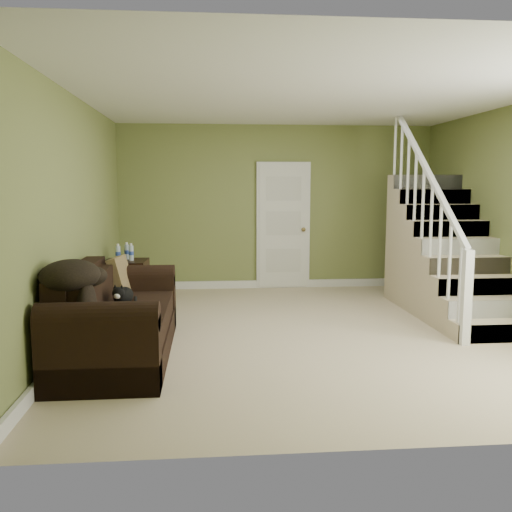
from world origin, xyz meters
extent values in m
cube|color=#C0B18B|center=(0.00, 0.00, 0.00)|extent=(5.00, 5.50, 0.01)
cube|color=white|center=(0.00, 0.00, 2.60)|extent=(5.00, 5.50, 0.01)
cube|color=olive|center=(0.00, 2.75, 1.30)|extent=(5.00, 0.04, 2.60)
cube|color=olive|center=(0.00, -2.75, 1.30)|extent=(5.00, 0.04, 2.60)
cube|color=olive|center=(-2.50, 0.00, 1.30)|extent=(0.04, 5.50, 2.60)
cube|color=white|center=(0.00, 2.72, 0.06)|extent=(5.00, 0.04, 0.12)
cube|color=white|center=(-2.47, 0.00, 0.06)|extent=(0.04, 5.50, 0.12)
cube|color=white|center=(0.10, 2.71, 1.01)|extent=(0.86, 0.05, 2.02)
cube|color=white|center=(0.10, 2.69, 1.00)|extent=(0.78, 0.04, 1.96)
sphere|color=olive|center=(0.42, 2.65, 0.95)|extent=(0.07, 0.07, 0.07)
cube|color=#C0B18B|center=(2.00, -0.46, 0.10)|extent=(1.00, 0.27, 0.20)
cylinder|color=white|center=(1.55, -0.46, 0.65)|extent=(0.04, 0.04, 0.90)
cube|color=#C0B18B|center=(2.00, -0.19, 0.20)|extent=(1.00, 0.27, 0.40)
cylinder|color=white|center=(1.55, -0.19, 0.85)|extent=(0.04, 0.04, 0.90)
cube|color=#C0B18B|center=(2.00, 0.08, 0.30)|extent=(1.00, 0.27, 0.60)
cylinder|color=white|center=(1.55, 0.08, 1.05)|extent=(0.04, 0.04, 0.90)
cube|color=#C0B18B|center=(2.00, 0.35, 0.40)|extent=(1.00, 0.27, 0.80)
cylinder|color=white|center=(1.55, 0.35, 1.25)|extent=(0.04, 0.04, 0.90)
cube|color=#C0B18B|center=(2.00, 0.62, 0.50)|extent=(1.00, 0.27, 1.00)
cylinder|color=white|center=(1.55, 0.62, 1.45)|extent=(0.04, 0.04, 0.90)
cube|color=#C0B18B|center=(2.00, 0.89, 0.60)|extent=(1.00, 0.27, 1.20)
cylinder|color=white|center=(1.55, 0.89, 1.65)|extent=(0.04, 0.04, 0.90)
cube|color=#C0B18B|center=(2.00, 1.16, 0.70)|extent=(1.00, 0.27, 1.40)
cylinder|color=white|center=(1.55, 1.16, 1.85)|extent=(0.04, 0.04, 0.90)
cube|color=#C0B18B|center=(2.00, 1.43, 0.80)|extent=(1.00, 0.27, 1.60)
cylinder|color=white|center=(1.55, 1.43, 2.05)|extent=(0.04, 0.04, 0.90)
cube|color=#C0B18B|center=(2.00, 1.70, 0.90)|extent=(1.00, 0.27, 1.80)
cylinder|color=white|center=(1.55, 1.70, 2.25)|extent=(0.04, 0.04, 0.90)
cube|color=white|center=(1.55, -0.62, 0.50)|extent=(0.09, 0.09, 1.00)
cube|color=white|center=(1.55, 0.62, 1.90)|extent=(0.06, 2.46, 1.84)
cube|color=black|center=(-1.97, -0.67, 0.13)|extent=(0.95, 2.21, 0.25)
cube|color=black|center=(-1.87, -0.67, 0.36)|extent=(0.72, 1.67, 0.22)
cube|color=black|center=(-1.97, -1.65, 0.31)|extent=(0.95, 0.25, 0.62)
cube|color=black|center=(-1.97, 0.31, 0.31)|extent=(0.95, 0.25, 0.62)
cylinder|color=black|center=(-1.97, -1.65, 0.62)|extent=(0.95, 0.25, 0.25)
cylinder|color=black|center=(-1.97, 0.31, 0.62)|extent=(0.95, 0.25, 0.25)
cube|color=black|center=(-2.35, -0.67, 0.56)|extent=(0.20, 1.71, 0.63)
cube|color=black|center=(-2.19, -0.67, 0.64)|extent=(0.14, 1.65, 0.35)
cube|color=black|center=(-2.20, 1.40, 0.33)|extent=(0.57, 0.57, 0.66)
cylinder|color=silver|center=(-2.29, 1.33, 0.76)|extent=(0.06, 0.06, 0.20)
cylinder|color=#2A44A3|center=(-2.29, 1.33, 0.76)|extent=(0.07, 0.07, 0.05)
cylinder|color=white|center=(-2.29, 1.33, 0.87)|extent=(0.03, 0.03, 0.03)
cylinder|color=silver|center=(-2.13, 1.37, 0.76)|extent=(0.06, 0.06, 0.20)
cylinder|color=#2A44A3|center=(-2.13, 1.37, 0.76)|extent=(0.07, 0.07, 0.05)
cylinder|color=white|center=(-2.13, 1.37, 0.87)|extent=(0.03, 0.03, 0.03)
cylinder|color=silver|center=(-2.20, 1.51, 0.76)|extent=(0.06, 0.06, 0.20)
cylinder|color=#2A44A3|center=(-2.20, 1.51, 0.76)|extent=(0.07, 0.07, 0.05)
cylinder|color=white|center=(-2.20, 1.51, 0.87)|extent=(0.03, 0.03, 0.03)
ellipsoid|color=black|center=(-1.95, -0.49, 0.56)|extent=(0.22, 0.34, 0.18)
ellipsoid|color=white|center=(-1.95, -0.57, 0.53)|extent=(0.12, 0.15, 0.09)
sphere|color=black|center=(-1.95, -0.66, 0.62)|extent=(0.13, 0.13, 0.12)
ellipsoid|color=white|center=(-1.95, -0.71, 0.60)|extent=(0.07, 0.06, 0.06)
cone|color=black|center=(-1.98, -0.65, 0.68)|extent=(0.05, 0.05, 0.05)
cone|color=black|center=(-1.92, -0.65, 0.68)|extent=(0.05, 0.05, 0.05)
cylinder|color=black|center=(-1.86, -0.37, 0.49)|extent=(0.07, 0.25, 0.03)
ellipsoid|color=yellow|center=(-1.76, -1.23, 0.50)|extent=(0.14, 0.16, 0.05)
cube|color=#442F1B|center=(-2.07, 0.13, 0.66)|extent=(0.25, 0.44, 0.43)
ellipsoid|color=black|center=(-2.26, -1.29, 0.90)|extent=(0.61, 0.73, 0.26)
camera|label=1|loc=(-1.10, -5.89, 1.66)|focal=38.00mm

